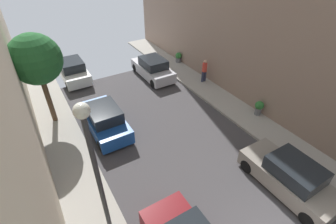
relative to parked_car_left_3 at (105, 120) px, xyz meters
The scene contains 9 objects.
parked_car_left_3 is the anchor object (origin of this frame).
parked_car_left_4 7.21m from the parked_car_left_3, 90.00° to the left, with size 1.78×4.20×1.57m.
parked_car_right_1 9.61m from the parked_car_left_3, 55.82° to the right, with size 1.78×4.20×1.57m.
parked_car_right_2 6.95m from the parked_car_left_3, 39.02° to the left, with size 1.78×4.20×1.57m.
pedestrian 8.32m from the parked_car_left_3, 10.66° to the left, with size 0.40×0.36×1.72m.
street_tree_2 4.59m from the parked_car_left_3, 135.69° to the left, with size 2.64×2.64×5.16m.
potted_plant_0 9.11m from the parked_car_left_3, 22.89° to the right, with size 0.52×0.52×0.91m.
potted_plant_1 10.09m from the parked_car_left_3, 32.81° to the left, with size 0.53×0.53×0.84m.
lamp_post 6.91m from the parked_car_left_3, 107.94° to the right, with size 0.44×0.44×5.62m.
Camera 1 is at (-5.35, -1.54, 9.08)m, focal length 26.50 mm.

